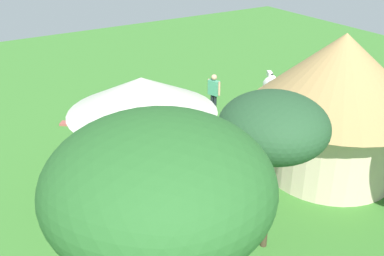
% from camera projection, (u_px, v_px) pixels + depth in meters
% --- Properties ---
extents(ground_plane, '(36.00, 36.00, 0.00)m').
position_uv_depth(ground_plane, '(212.00, 140.00, 16.19)').
color(ground_plane, '#3B782D').
extents(thatched_hut, '(5.13, 5.13, 4.41)m').
position_uv_depth(thatched_hut, '(338.00, 97.00, 13.19)').
color(thatched_hut, beige).
rests_on(thatched_hut, ground_plane).
extents(shade_umbrella, '(4.12, 4.12, 3.46)m').
position_uv_depth(shade_umbrella, '(142.00, 95.00, 12.12)').
color(shade_umbrella, '#4F3B22').
rests_on(shade_umbrella, ground_plane).
extents(patio_dining_table, '(1.39, 1.09, 0.74)m').
position_uv_depth(patio_dining_table, '(146.00, 169.00, 13.13)').
color(patio_dining_table, silver).
rests_on(patio_dining_table, ground_plane).
extents(patio_chair_near_lawn, '(0.54, 0.52, 0.90)m').
position_uv_depth(patio_chair_near_lawn, '(154.00, 195.00, 12.18)').
color(patio_chair_near_lawn, silver).
rests_on(patio_chair_near_lawn, ground_plane).
extents(patio_chair_west_end, '(0.52, 0.54, 0.90)m').
position_uv_depth(patio_chair_west_end, '(185.00, 167.00, 13.49)').
color(patio_chair_west_end, silver).
rests_on(patio_chair_west_end, ground_plane).
extents(patio_chair_east_end, '(0.52, 0.50, 0.90)m').
position_uv_depth(patio_chair_east_end, '(137.00, 154.00, 14.18)').
color(patio_chair_east_end, silver).
rests_on(patio_chair_east_end, ground_plane).
extents(patio_chair_near_hut, '(0.55, 0.56, 0.90)m').
position_uv_depth(patio_chair_near_hut, '(105.00, 176.00, 13.01)').
color(patio_chair_near_hut, white).
rests_on(patio_chair_near_hut, ground_plane).
extents(guest_beside_umbrella, '(0.49, 0.42, 1.63)m').
position_uv_depth(guest_beside_umbrella, '(96.00, 181.00, 11.95)').
color(guest_beside_umbrella, '#24202B').
rests_on(guest_beside_umbrella, ground_plane).
extents(standing_watcher, '(0.35, 0.57, 1.68)m').
position_uv_depth(standing_watcher, '(214.00, 91.00, 17.80)').
color(standing_watcher, black).
rests_on(standing_watcher, ground_plane).
extents(striped_lounge_chair, '(0.86, 0.61, 0.62)m').
position_uv_depth(striped_lounge_chair, '(211.00, 141.00, 15.55)').
color(striped_lounge_chair, '#C4484A').
rests_on(striped_lounge_chair, ground_plane).
extents(zebra_nearest_camera, '(1.12, 2.14, 1.48)m').
position_uv_depth(zebra_nearest_camera, '(135.00, 110.00, 16.26)').
color(zebra_nearest_camera, silver).
rests_on(zebra_nearest_camera, ground_plane).
extents(zebra_by_umbrella, '(1.34, 2.06, 1.51)m').
position_uv_depth(zebra_by_umbrella, '(275.00, 91.00, 17.85)').
color(zebra_by_umbrella, silver).
rests_on(zebra_by_umbrella, ground_plane).
extents(acacia_tree_right_background, '(3.26, 3.26, 5.01)m').
position_uv_depth(acacia_tree_right_background, '(159.00, 187.00, 6.22)').
color(acacia_tree_right_background, brown).
rests_on(acacia_tree_right_background, ground_plane).
extents(acacia_tree_left_background, '(2.43, 2.43, 3.99)m').
position_uv_depth(acacia_tree_left_background, '(273.00, 127.00, 9.70)').
color(acacia_tree_left_background, '#403422').
rests_on(acacia_tree_left_background, ground_plane).
extents(brick_patio_kerb, '(2.45, 1.98, 0.08)m').
position_uv_depth(brick_patio_kerb, '(96.00, 124.00, 17.26)').
color(brick_patio_kerb, '#9C4D44').
rests_on(brick_patio_kerb, ground_plane).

